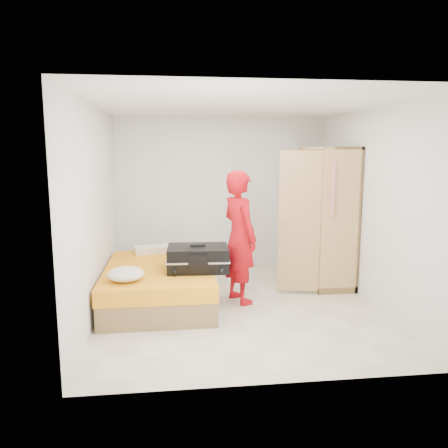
{
  "coord_description": "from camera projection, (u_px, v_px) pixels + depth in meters",
  "views": [
    {
      "loc": [
        -0.86,
        -5.5,
        2.03
      ],
      "look_at": [
        -0.12,
        0.67,
        1.0
      ],
      "focal_mm": 35.0,
      "sensor_mm": 36.0,
      "label": 1
    }
  ],
  "objects": [
    {
      "name": "wardrobe",
      "position": [
        324.0,
        220.0,
        6.67
      ],
      "size": [
        1.16,
        1.2,
        2.1
      ],
      "color": "tan",
      "rests_on": "ground"
    },
    {
      "name": "pillow",
      "position": [
        153.0,
        249.0,
        6.71
      ],
      "size": [
        0.62,
        0.42,
        0.1
      ],
      "primitive_type": "cube",
      "rotation": [
        0.0,
        0.0,
        0.25
      ],
      "color": "silver",
      "rests_on": "bed"
    },
    {
      "name": "round_cushion",
      "position": [
        126.0,
        274.0,
        5.22
      ],
      "size": [
        0.44,
        0.44,
        0.17
      ],
      "primitive_type": "ellipsoid",
      "color": "silver",
      "rests_on": "bed"
    },
    {
      "name": "suitcase",
      "position": [
        198.0,
        258.0,
        5.7
      ],
      "size": [
        0.83,
        0.63,
        0.34
      ],
      "rotation": [
        0.0,
        0.0,
        -0.05
      ],
      "color": "black",
      "rests_on": "bed"
    },
    {
      "name": "bed",
      "position": [
        159.0,
        284.0,
        5.94
      ],
      "size": [
        1.42,
        2.02,
        0.5
      ],
      "color": "brown",
      "rests_on": "ground"
    },
    {
      "name": "person",
      "position": [
        239.0,
        237.0,
        5.88
      ],
      "size": [
        0.65,
        0.77,
        1.79
      ],
      "primitive_type": "imported",
      "rotation": [
        0.0,
        0.0,
        1.97
      ],
      "color": "red",
      "rests_on": "ground"
    },
    {
      "name": "room",
      "position": [
        239.0,
        209.0,
        5.61
      ],
      "size": [
        4.0,
        4.02,
        2.6
      ],
      "color": "beige",
      "rests_on": "ground"
    }
  ]
}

